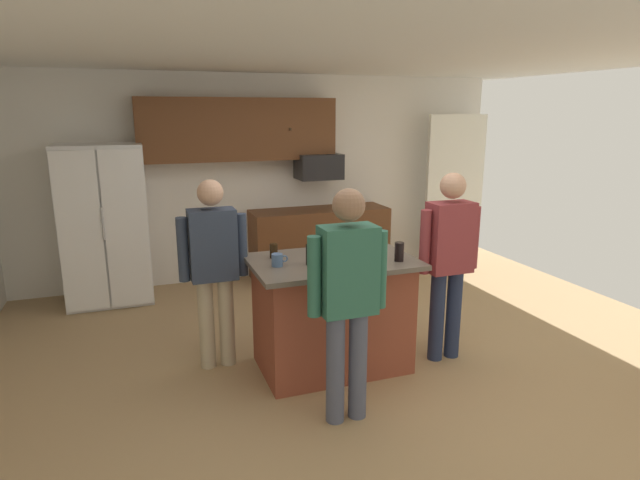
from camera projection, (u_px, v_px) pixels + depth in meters
name	position (u px, v px, depth m)	size (l,w,h in m)	color
floor	(350.00, 362.00, 4.59)	(7.04, 7.04, 0.00)	tan
ceiling	(355.00, 49.00, 3.97)	(7.04, 7.04, 0.00)	white
back_wall	(268.00, 177.00, 6.84)	(6.40, 0.10, 2.60)	white
french_door_window_panel	(455.00, 187.00, 7.38)	(0.90, 0.06, 2.00)	white
cabinet_run_upper	(239.00, 129.00, 6.37)	(2.40, 0.38, 0.75)	brown
cabinet_run_lower	(319.00, 242.00, 6.95)	(1.80, 0.63, 0.90)	brown
refrigerator	(105.00, 225.00, 5.89)	(0.92, 0.76, 1.80)	white
microwave_over_range	(319.00, 166.00, 6.73)	(0.56, 0.40, 0.32)	black
kitchen_island	(332.00, 313.00, 4.42)	(1.34, 0.88, 0.96)	brown
person_guest_left	(348.00, 292.00, 3.53)	(0.57, 0.22, 1.66)	#4C5166
person_guest_by_door	(214.00, 262.00, 4.33)	(0.57, 0.22, 1.61)	tan
person_host_foreground	(449.00, 255.00, 4.46)	(0.57, 0.22, 1.65)	#232D4C
glass_stout_tall	(378.00, 256.00, 4.13)	(0.06, 0.06, 0.15)	black
glass_pilsner	(274.00, 251.00, 4.33)	(0.07, 0.07, 0.12)	black
glass_dark_ale	(399.00, 252.00, 4.24)	(0.08, 0.08, 0.16)	black
glass_short_whisky	(310.00, 255.00, 4.13)	(0.07, 0.07, 0.17)	black
mug_blue_stoneware	(278.00, 260.00, 4.10)	(0.13, 0.09, 0.10)	#4C6B99
tumbler_amber	(347.00, 241.00, 4.64)	(0.06, 0.06, 0.13)	black
mug_ceramic_white	(378.00, 250.00, 4.40)	(0.12, 0.08, 0.10)	white
serving_tray	(345.00, 255.00, 4.34)	(0.44, 0.30, 0.04)	#B7B7BC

